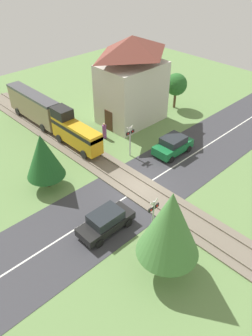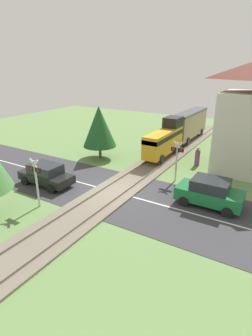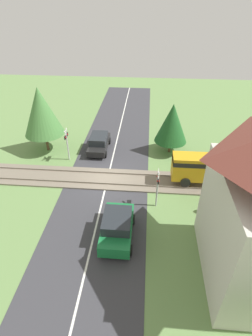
# 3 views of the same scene
# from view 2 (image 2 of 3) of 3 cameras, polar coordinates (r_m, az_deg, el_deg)

# --- Properties ---
(ground_plane) EXTENTS (60.00, 60.00, 0.00)m
(ground_plane) POSITION_cam_2_polar(r_m,az_deg,el_deg) (17.16, -2.57, -5.27)
(ground_plane) COLOR #66894C
(road_surface) EXTENTS (48.00, 6.40, 0.02)m
(road_surface) POSITION_cam_2_polar(r_m,az_deg,el_deg) (17.15, -2.57, -5.24)
(road_surface) COLOR #38383D
(road_surface) RESTS_ON ground_plane
(track_bed) EXTENTS (2.80, 48.00, 0.24)m
(track_bed) POSITION_cam_2_polar(r_m,az_deg,el_deg) (17.13, -2.58, -5.06)
(track_bed) COLOR #756B5B
(track_bed) RESTS_ON ground_plane
(train) EXTENTS (1.58, 13.73, 3.18)m
(train) POSITION_cam_2_polar(r_m,az_deg,el_deg) (26.80, 11.82, 8.27)
(train) COLOR gold
(train) RESTS_ON track_bed
(car_near_crossing) EXTENTS (3.92, 1.78, 1.50)m
(car_near_crossing) POSITION_cam_2_polar(r_m,az_deg,el_deg) (18.70, -17.04, -1.32)
(car_near_crossing) COLOR black
(car_near_crossing) RESTS_ON ground_plane
(car_far_side) EXTENTS (3.72, 1.96, 1.65)m
(car_far_side) POSITION_cam_2_polar(r_m,az_deg,el_deg) (15.98, 17.75, -5.03)
(car_far_side) COLOR #197038
(car_far_side) RESTS_ON ground_plane
(crossing_signal_west_approach) EXTENTS (0.90, 0.18, 2.95)m
(crossing_signal_west_approach) POSITION_cam_2_polar(r_m,az_deg,el_deg) (15.51, -19.04, -1.73)
(crossing_signal_west_approach) COLOR #B7B7B7
(crossing_signal_west_approach) RESTS_ON ground_plane
(crossing_signal_east_approach) EXTENTS (0.90, 0.18, 2.95)m
(crossing_signal_east_approach) POSITION_cam_2_polar(r_m,az_deg,el_deg) (18.47, 11.02, 2.68)
(crossing_signal_east_approach) COLOR #B7B7B7
(crossing_signal_east_approach) RESTS_ON ground_plane
(pedestrian_by_station) EXTENTS (0.39, 0.39, 1.57)m
(pedestrian_by_station) POSITION_cam_2_polar(r_m,az_deg,el_deg) (22.23, 15.26, 2.26)
(pedestrian_by_station) COLOR #7F3D84
(pedestrian_by_station) RESTS_ON ground_plane
(tree_roadside_hedge) EXTENTS (2.90, 2.90, 4.60)m
(tree_roadside_hedge) POSITION_cam_2_polar(r_m,az_deg,el_deg) (22.86, -5.85, 8.98)
(tree_roadside_hedge) COLOR brown
(tree_roadside_hedge) RESTS_ON ground_plane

